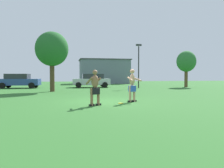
{
  "coord_description": "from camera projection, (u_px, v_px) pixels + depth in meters",
  "views": [
    {
      "loc": [
        -2.11,
        -11.57,
        1.4
      ],
      "look_at": [
        0.19,
        -0.25,
        0.95
      ],
      "focal_mm": 35.39,
      "sensor_mm": 36.0,
      "label": 1
    }
  ],
  "objects": [
    {
      "name": "lamp_post",
      "position": [
        139.0,
        61.0,
        24.39
      ],
      "size": [
        0.6,
        0.24,
        4.85
      ],
      "color": "black",
      "rests_on": "ground_plane"
    },
    {
      "name": "outbuilding_behind_lot",
      "position": [
        104.0,
        71.0,
        38.46
      ],
      "size": [
        8.52,
        5.67,
        4.16
      ],
      "color": "slate",
      "rests_on": "ground_plane"
    },
    {
      "name": "player_with_cap",
      "position": [
        132.0,
        84.0,
        11.6
      ],
      "size": [
        0.75,
        0.76,
        1.74
      ],
      "color": "black",
      "rests_on": "ground_plane"
    },
    {
      "name": "ground_plane",
      "position": [
        108.0,
        102.0,
        11.81
      ],
      "size": [
        80.0,
        80.0,
        0.0
      ],
      "primitive_type": "plane",
      "color": "#2D6628"
    },
    {
      "name": "car_silver_near_post",
      "position": [
        92.0,
        80.0,
        25.89
      ],
      "size": [
        4.33,
        2.08,
        1.58
      ],
      "color": "silver",
      "rests_on": "ground_plane"
    },
    {
      "name": "tree_left_field",
      "position": [
        52.0,
        49.0,
        18.99
      ],
      "size": [
        2.82,
        2.82,
        5.16
      ],
      "color": "#4C3823",
      "rests_on": "ground_plane"
    },
    {
      "name": "frisbee",
      "position": [
        121.0,
        103.0,
        10.99
      ],
      "size": [
        0.27,
        0.27,
        0.03
      ],
      "primitive_type": "cylinder",
      "color": "yellow",
      "rests_on": "ground_plane"
    },
    {
      "name": "car_blue_mid_lot",
      "position": [
        19.0,
        81.0,
        24.38
      ],
      "size": [
        4.46,
        2.37,
        1.58
      ],
      "color": "#2D478C",
      "rests_on": "ground_plane"
    },
    {
      "name": "player_in_black",
      "position": [
        95.0,
        87.0,
        10.15
      ],
      "size": [
        0.72,
        0.76,
        1.66
      ],
      "color": "black",
      "rests_on": "ground_plane"
    },
    {
      "name": "tree_right_field",
      "position": [
        186.0,
        62.0,
        26.53
      ],
      "size": [
        2.3,
        2.3,
        4.35
      ],
      "color": "brown",
      "rests_on": "ground_plane"
    }
  ]
}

